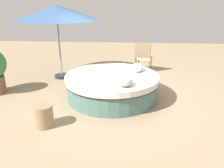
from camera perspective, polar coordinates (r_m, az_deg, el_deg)
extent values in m
plane|color=#9E8466|center=(5.60, 0.00, -3.36)|extent=(16.00, 16.00, 0.00)
cylinder|color=#4C726B|center=(5.51, 0.00, -1.27)|extent=(2.20, 2.20, 0.44)
cylinder|color=black|center=(5.44, 0.00, 0.88)|extent=(2.27, 2.27, 0.02)
cylinder|color=silver|center=(5.41, 0.00, 1.60)|extent=(2.26, 2.26, 0.14)
ellipsoid|color=beige|center=(4.68, 3.23, 0.75)|extent=(0.42, 0.33, 0.20)
ellipsoid|color=white|center=(5.74, 6.47, 4.23)|extent=(0.53, 0.29, 0.17)
cylinder|color=#997A56|center=(8.07, 6.81, 5.52)|extent=(0.04, 0.04, 0.42)
cylinder|color=#997A56|center=(7.99, 9.89, 5.21)|extent=(0.04, 0.04, 0.42)
cylinder|color=#997A56|center=(7.68, 6.08, 4.78)|extent=(0.04, 0.04, 0.42)
cylinder|color=#997A56|center=(7.59, 9.31, 4.45)|extent=(0.04, 0.04, 0.42)
cube|color=silver|center=(7.77, 8.11, 6.71)|extent=(0.62, 0.64, 0.06)
cube|color=#997A56|center=(7.50, 7.85, 8.43)|extent=(0.20, 0.52, 0.50)
cylinder|color=#262628|center=(7.22, -12.62, 1.99)|extent=(0.44, 0.44, 0.08)
cylinder|color=#99999E|center=(6.97, -13.27, 10.07)|extent=(0.05, 0.05, 2.15)
cone|color=#385684|center=(6.88, -13.87, 17.29)|extent=(2.42, 2.42, 0.42)
cylinder|color=#997A56|center=(4.46, -16.99, -7.74)|extent=(0.36, 0.36, 0.43)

